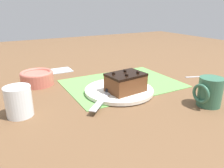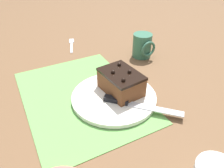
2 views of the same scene
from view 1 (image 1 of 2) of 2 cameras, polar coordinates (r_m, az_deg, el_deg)
ground_plane at (r=0.92m, az=2.65°, el=0.08°), size 3.00×3.00×0.00m
placemat_woven at (r=0.92m, az=2.66°, el=0.20°), size 0.46×0.34×0.00m
cake_plate at (r=0.82m, az=1.86°, el=-1.64°), size 0.26×0.26×0.01m
chocolate_cake at (r=0.79m, az=3.59°, el=0.48°), size 0.14×0.11×0.08m
serving_knife at (r=0.77m, az=-1.13°, el=-2.05°), size 0.18×0.18×0.01m
drinking_glass at (r=0.69m, az=-23.19°, el=-4.21°), size 0.08×0.08×0.09m
small_bowl at (r=0.95m, az=-18.99°, el=1.61°), size 0.13×0.13×0.06m
coffee_mug at (r=0.77m, az=24.09°, el=-1.91°), size 0.09×0.08×0.10m
folded_napkin at (r=1.13m, az=-13.40°, el=3.54°), size 0.11×0.09×0.01m
dessert_fork at (r=1.10m, az=22.83°, el=1.92°), size 0.15×0.06×0.01m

